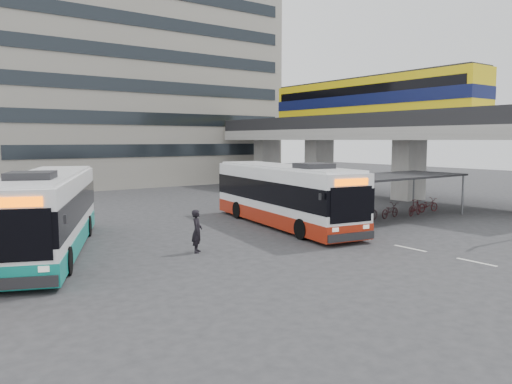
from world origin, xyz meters
TOP-DOWN VIEW (x-y plane):
  - ground at (0.00, 0.00)m, footprint 120.00×120.00m
  - viaduct at (17.00, 12.15)m, footprint 8.00×32.00m
  - bike_shelter at (8.50, 3.00)m, footprint 10.00×4.00m
  - office_block at (6.00, 36.00)m, footprint 30.00×15.00m
  - road_markings at (2.50, -3.00)m, footprint 0.15×7.60m
  - bus_main at (1.80, 4.68)m, footprint 4.47×12.08m
  - bus_teal at (-10.13, 5.26)m, footprint 7.02×11.94m
  - pedestrian at (-5.21, 1.72)m, footprint 0.73×0.77m

SIDE VIEW (x-z plane):
  - ground at x=0.00m, z-range 0.00..0.00m
  - road_markings at x=2.50m, z-range 0.00..0.01m
  - pedestrian at x=-5.21m, z-range 0.00..1.78m
  - bike_shelter at x=8.50m, z-range 0.25..2.79m
  - bus_main at x=1.80m, z-range -0.13..3.37m
  - bus_teal at x=-10.13m, z-range -0.13..3.39m
  - viaduct at x=17.00m, z-range 1.39..11.07m
  - office_block at x=6.00m, z-range 0.00..25.00m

